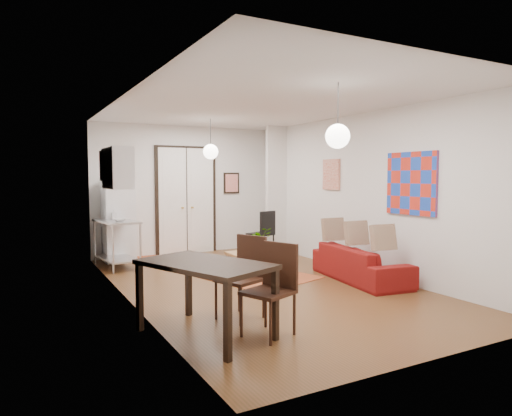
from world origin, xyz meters
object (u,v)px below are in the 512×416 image
black_side_chair (258,229)px  dining_chair_near (236,270)px  dining_chair_far (263,281)px  coffee_table (255,255)px  fridge (118,221)px  sofa (360,263)px  kitchen_counter (117,237)px  dining_table (205,270)px

black_side_chair → dining_chair_near: bearing=39.6°
dining_chair_far → coffee_table: bearing=131.5°
coffee_table → black_side_chair: (1.02, 1.76, 0.22)m
fridge → dining_chair_near: bearing=-84.5°
fridge → black_side_chair: fridge is taller
dining_chair_near → black_side_chair: bearing=125.8°
sofa → kitchen_counter: bearing=55.5°
dining_chair_far → sofa: bearing=96.8°
fridge → dining_table: (-0.08, -4.97, -0.10)m
coffee_table → dining_chair_far: 2.97m
fridge → dining_chair_near: (0.52, -4.52, -0.24)m
coffee_table → dining_chair_near: dining_chair_near is taller
fridge → dining_chair_near: fridge is taller
dining_table → dining_chair_far: dining_chair_far is taller
coffee_table → black_side_chair: bearing=59.9°
sofa → fridge: fridge is taller
kitchen_counter → fridge: fridge is taller
dining_table → black_side_chair: black_side_chair is taller
coffee_table → dining_chair_far: dining_chair_far is taller
fridge → black_side_chair: (2.86, -0.80, -0.24)m
sofa → dining_chair_far: bearing=126.7°
dining_table → black_side_chair: bearing=54.8°
sofa → black_side_chair: 2.96m
sofa → dining_chair_near: bearing=114.2°
coffee_table → dining_table: (-1.92, -2.41, 0.36)m
sofa → black_side_chair: bearing=15.3°
black_side_chair → kitchen_counter: bearing=-21.8°
fridge → dining_chair_far: size_ratio=1.64×
dining_chair_far → dining_table: bearing=-134.3°
dining_table → dining_chair_far: size_ratio=1.67×
dining_chair_near → kitchen_counter: bearing=167.9°
fridge → dining_table: fridge is taller
dining_table → dining_chair_near: size_ratio=1.67×
dining_chair_far → dining_chair_near: bearing=158.1°
sofa → fridge: 4.96m
dining_table → coffee_table: bearing=51.4°
dining_chair_far → black_side_chair: dining_chair_far is taller
sofa → dining_chair_far: size_ratio=1.97×
coffee_table → dining_table: 3.10m
sofa → kitchen_counter: (-3.40, 3.11, 0.30)m
fridge → dining_chair_far: bearing=-85.4°
kitchen_counter → fridge: bearing=68.0°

